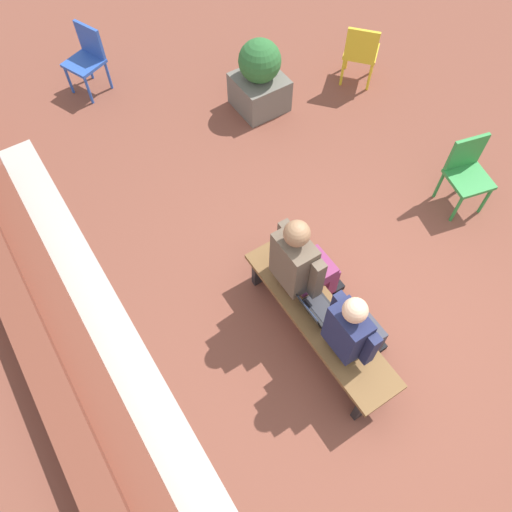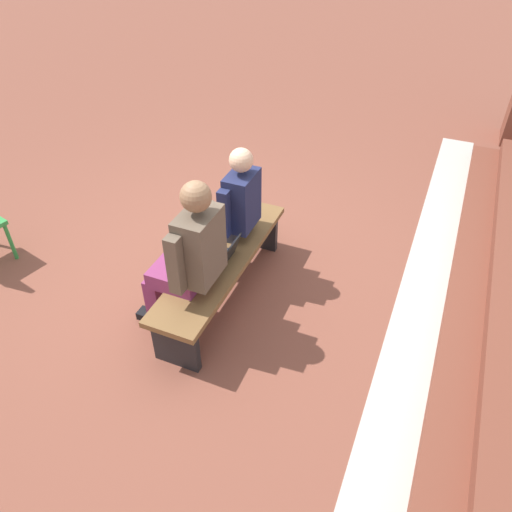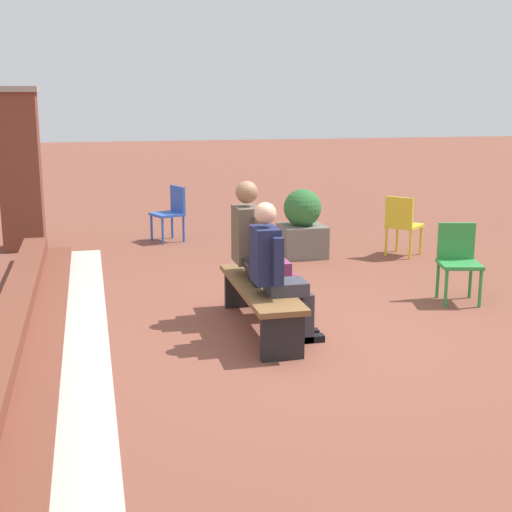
{
  "view_description": "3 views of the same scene",
  "coord_description": "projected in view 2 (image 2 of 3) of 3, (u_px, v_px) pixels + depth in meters",
  "views": [
    {
      "loc": [
        -1.02,
        1.81,
        4.45
      ],
      "look_at": [
        0.87,
        0.58,
        0.89
      ],
      "focal_mm": 35.0,
      "sensor_mm": 36.0,
      "label": 1
    },
    {
      "loc": [
        3.12,
        1.81,
        3.05
      ],
      "look_at": [
        0.67,
        0.77,
        0.91
      ],
      "focal_mm": 35.0,
      "sensor_mm": 36.0,
      "label": 2
    },
    {
      "loc": [
        -6.01,
        1.81,
        2.18
      ],
      "look_at": [
        -0.18,
        0.44,
        0.83
      ],
      "focal_mm": 50.0,
      "sensor_mm": 36.0,
      "label": 3
    }
  ],
  "objects": [
    {
      "name": "bench",
      "position": [
        222.0,
        266.0,
        4.19
      ],
      "size": [
        1.8,
        0.44,
        0.45
      ],
      "color": "brown",
      "rests_on": "ground"
    },
    {
      "name": "concrete_strip",
      "position": [
        408.0,
        351.0,
        3.92
      ],
      "size": [
        8.08,
        0.4,
        0.01
      ],
      "primitive_type": "cube",
      "color": "#B7B2A8",
      "rests_on": "ground"
    },
    {
      "name": "laptop",
      "position": [
        220.0,
        256.0,
        4.06
      ],
      "size": [
        0.32,
        0.29,
        0.21
      ],
      "color": "black",
      "rests_on": "bench"
    },
    {
      "name": "brick_steps",
      "position": [
        487.0,
        363.0,
        3.68
      ],
      "size": [
        7.28,
        0.6,
        0.3
      ],
      "color": "brown",
      "rests_on": "ground"
    },
    {
      "name": "ground_plane",
      "position": [
        208.0,
        269.0,
        4.7
      ],
      "size": [
        60.0,
        60.0,
        0.0
      ],
      "primitive_type": "plane",
      "color": "brown"
    },
    {
      "name": "person_student",
      "position": [
        231.0,
        210.0,
        4.24
      ],
      "size": [
        0.5,
        0.64,
        1.28
      ],
      "color": "#383842",
      "rests_on": "ground"
    },
    {
      "name": "person_adult",
      "position": [
        188.0,
        256.0,
        3.69
      ],
      "size": [
        0.57,
        0.71,
        1.38
      ],
      "color": "#7F2D5B",
      "rests_on": "ground"
    }
  ]
}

